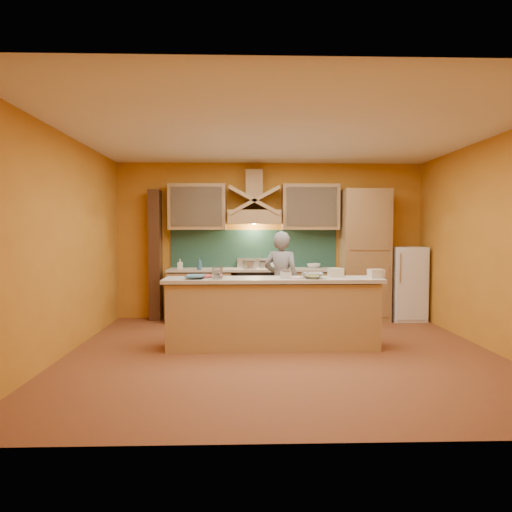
{
  "coord_description": "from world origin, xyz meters",
  "views": [
    {
      "loc": [
        -0.5,
        -5.77,
        1.56
      ],
      "look_at": [
        -0.31,
        0.9,
        1.21
      ],
      "focal_mm": 32.0,
      "sensor_mm": 36.0,
      "label": 1
    }
  ],
  "objects_px": {
    "fridge": "(406,283)",
    "kitchen_scale": "(286,275)",
    "stove": "(254,295)",
    "mixing_bowl": "(312,276)",
    "person": "(281,281)"
  },
  "relations": [
    {
      "from": "fridge",
      "to": "person",
      "type": "height_order",
      "value": "person"
    },
    {
      "from": "kitchen_scale",
      "to": "person",
      "type": "bearing_deg",
      "value": 65.8
    },
    {
      "from": "stove",
      "to": "person",
      "type": "bearing_deg",
      "value": -64.11
    },
    {
      "from": "stove",
      "to": "kitchen_scale",
      "type": "distance_m",
      "value": 2.06
    },
    {
      "from": "person",
      "to": "stove",
      "type": "bearing_deg",
      "value": -40.71
    },
    {
      "from": "fridge",
      "to": "kitchen_scale",
      "type": "relative_size",
      "value": 11.63
    },
    {
      "from": "fridge",
      "to": "kitchen_scale",
      "type": "xyz_separation_m",
      "value": [
        -2.33,
        -1.95,
        0.34
      ]
    },
    {
      "from": "stove",
      "to": "mixing_bowl",
      "type": "relative_size",
      "value": 2.97
    },
    {
      "from": "stove",
      "to": "fridge",
      "type": "bearing_deg",
      "value": 0.0
    },
    {
      "from": "person",
      "to": "fridge",
      "type": "bearing_deg",
      "value": -136.49
    },
    {
      "from": "person",
      "to": "mixing_bowl",
      "type": "height_order",
      "value": "person"
    },
    {
      "from": "fridge",
      "to": "stove",
      "type": "bearing_deg",
      "value": 180.0
    },
    {
      "from": "kitchen_scale",
      "to": "stove",
      "type": "bearing_deg",
      "value": 78.44
    },
    {
      "from": "fridge",
      "to": "kitchen_scale",
      "type": "height_order",
      "value": "fridge"
    },
    {
      "from": "kitchen_scale",
      "to": "fridge",
      "type": "bearing_deg",
      "value": 17.58
    }
  ]
}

